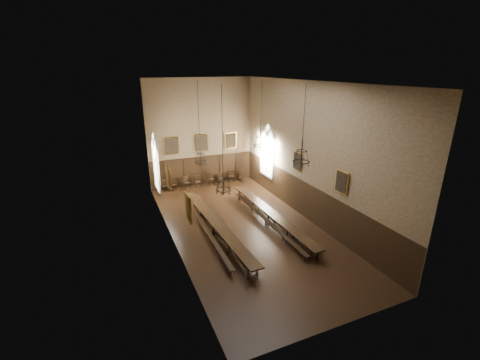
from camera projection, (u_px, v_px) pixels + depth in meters
floor at (244, 228)px, 20.53m from camera, size 9.00×18.00×0.02m
ceiling at (245, 81)px, 17.52m from camera, size 9.00×18.00×0.02m
wall_back at (201, 133)px, 26.84m from camera, size 9.00×0.02×9.00m
wall_front at (349, 226)px, 11.22m from camera, size 9.00×0.02×9.00m
wall_left at (169, 170)px, 17.36m from camera, size 0.02×18.00×9.00m
wall_right at (308, 153)px, 20.70m from camera, size 0.02×18.00×9.00m
wainscot_panelling at (244, 211)px, 20.11m from camera, size 9.00×18.00×2.50m
table_left at (217, 229)px, 19.63m from camera, size 1.17×10.60×0.83m
table_right at (271, 218)px, 21.05m from camera, size 0.89×10.32×0.80m
bench_left_outer at (206, 231)px, 19.67m from camera, size 0.46×9.29×0.42m
bench_left_inner at (222, 229)px, 19.83m from camera, size 0.79×9.59×0.43m
bench_right_inner at (266, 221)px, 20.92m from camera, size 0.29×9.66×0.43m
bench_right_outer at (279, 218)px, 21.38m from camera, size 0.31×9.10×0.41m
chair_0 at (164, 188)px, 26.53m from camera, size 0.54×0.54×1.01m
chair_1 at (175, 187)px, 26.88m from camera, size 0.50×0.50×0.90m
chair_2 at (187, 185)px, 27.22m from camera, size 0.56×0.56×1.03m
chair_3 at (198, 183)px, 27.59m from camera, size 0.44×0.44×0.95m
chair_4 at (211, 181)px, 28.05m from camera, size 0.54×0.54×1.04m
chair_5 at (220, 180)px, 28.43m from camera, size 0.45×0.45×0.90m
chair_6 at (231, 178)px, 28.80m from camera, size 0.58×0.58×1.04m
chair_7 at (241, 178)px, 29.07m from camera, size 0.44×0.44×0.90m
chandelier_back_left at (200, 156)px, 20.77m from camera, size 0.83×0.83×5.23m
chandelier_back_right at (260, 142)px, 21.41m from camera, size 0.94×0.94×4.39m
chandelier_front_left at (223, 182)px, 16.42m from camera, size 0.80×0.80×5.36m
chandelier_front_right at (301, 157)px, 17.21m from camera, size 0.94×0.94×4.23m
portrait_back_0 at (171, 146)px, 26.03m from camera, size 1.10×0.12×1.40m
portrait_back_1 at (202, 143)px, 26.99m from camera, size 1.10×0.12×1.40m
portrait_back_2 at (231, 140)px, 27.96m from camera, size 1.10×0.12×1.40m
portrait_left_0 at (168, 178)px, 18.54m from camera, size 0.12×1.00×1.30m
portrait_left_1 at (188, 207)px, 14.64m from camera, size 0.12×1.00×1.30m
portrait_right_0 at (297, 161)px, 21.78m from camera, size 0.12×1.00×1.30m
portrait_right_1 at (342, 182)px, 17.88m from camera, size 0.12×1.00×1.30m
window_right at (267, 151)px, 25.80m from camera, size 0.20×2.20×4.60m
window_left at (155, 163)px, 22.52m from camera, size 0.20×2.20×4.60m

